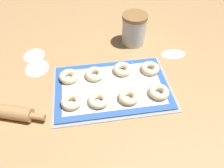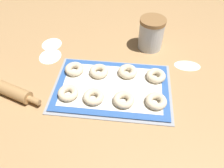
{
  "view_description": "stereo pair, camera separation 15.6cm",
  "coord_description": "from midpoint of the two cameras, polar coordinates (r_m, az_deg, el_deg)",
  "views": [
    {
      "loc": [
        -0.09,
        -0.58,
        0.66
      ],
      "look_at": [
        -0.0,
        0.01,
        0.02
      ],
      "focal_mm": 35.0,
      "sensor_mm": 36.0,
      "label": 1
    },
    {
      "loc": [
        0.07,
        -0.59,
        0.66
      ],
      "look_at": [
        -0.0,
        0.01,
        0.02
      ],
      "focal_mm": 35.0,
      "sensor_mm": 36.0,
      "label": 2
    }
  ],
  "objects": [
    {
      "name": "bagel_front_far_left",
      "position": [
        0.84,
        -6.25,
        -2.86
      ],
      "size": [
        0.08,
        0.08,
        0.03
      ],
      "color": "beige",
      "rests_on": "baking_mat"
    },
    {
      "name": "bagel_front_mid_right",
      "position": [
        0.82,
        8.53,
        -4.64
      ],
      "size": [
        0.08,
        0.08,
        0.03
      ],
      "color": "beige",
      "rests_on": "baking_mat"
    },
    {
      "name": "bagel_back_mid_right",
      "position": [
        0.92,
        8.91,
        2.81
      ],
      "size": [
        0.08,
        0.08,
        0.03
      ],
      "color": "beige",
      "rests_on": "baking_mat"
    },
    {
      "name": "bagel_back_far_left",
      "position": [
        0.93,
        -5.17,
        3.47
      ],
      "size": [
        0.08,
        0.08,
        0.03
      ],
      "color": "beige",
      "rests_on": "baking_mat"
    },
    {
      "name": "bagel_back_far_right",
      "position": [
        0.93,
        16.13,
        1.65
      ],
      "size": [
        0.08,
        0.08,
        0.03
      ],
      "color": "beige",
      "rests_on": "baking_mat"
    },
    {
      "name": "baking_tray",
      "position": [
        0.88,
        5.03,
        -1.4
      ],
      "size": [
        0.48,
        0.32,
        0.01
      ],
      "color": "#93969B",
      "rests_on": "ground_plane"
    },
    {
      "name": "ground_plane",
      "position": [
        0.88,
        5.0,
        -1.86
      ],
      "size": [
        2.8,
        2.8,
        0.0
      ],
      "primitive_type": "plane",
      "color": "#A87F51"
    },
    {
      "name": "bagel_front_far_right",
      "position": [
        0.84,
        16.7,
        -4.85
      ],
      "size": [
        0.08,
        0.08,
        0.03
      ],
      "color": "beige",
      "rests_on": "baking_mat"
    },
    {
      "name": "flour_patch_far",
      "position": [
        1.12,
        -11.7,
        9.87
      ],
      "size": [
        0.1,
        0.11,
        0.0
      ],
      "color": "white",
      "rests_on": "ground_plane"
    },
    {
      "name": "baking_mat",
      "position": [
        0.88,
        5.05,
        -1.17
      ],
      "size": [
        0.45,
        0.29,
        0.0
      ],
      "color": "#2D569E",
      "rests_on": "baking_tray"
    },
    {
      "name": "flour_patch_near",
      "position": [
        1.05,
        -11.87,
        6.8
      ],
      "size": [
        0.1,
        0.11,
        0.0
      ],
      "color": "white",
      "rests_on": "ground_plane"
    },
    {
      "name": "flour_canister",
      "position": [
        1.07,
        14.43,
        12.32
      ],
      "size": [
        0.12,
        0.12,
        0.15
      ],
      "color": "silver",
      "rests_on": "ground_plane"
    },
    {
      "name": "bagel_front_mid_left",
      "position": [
        0.82,
        0.52,
        -3.9
      ],
      "size": [
        0.08,
        0.08,
        0.03
      ],
      "color": "beige",
      "rests_on": "baking_mat"
    },
    {
      "name": "flour_patch_side",
      "position": [
        1.06,
        23.16,
        4.1
      ],
      "size": [
        0.12,
        0.07,
        0.0
      ],
      "color": "white",
      "rests_on": "ground_plane"
    },
    {
      "name": "bagel_back_mid_left",
      "position": [
        0.91,
        1.37,
        2.91
      ],
      "size": [
        0.08,
        0.08,
        0.03
      ],
      "color": "beige",
      "rests_on": "baking_mat"
    }
  ]
}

